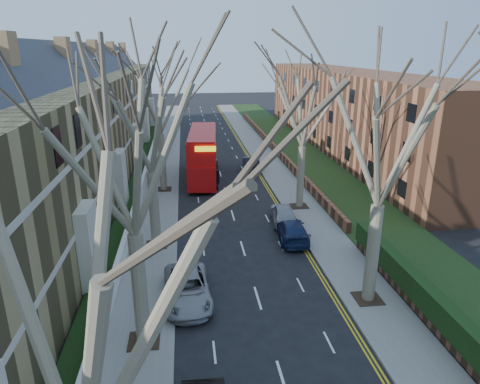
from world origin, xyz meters
name	(u,v)px	position (x,y,z in m)	size (l,w,h in m)	color
pavement_left	(165,161)	(-6.00, 39.00, 0.06)	(3.00, 102.00, 0.12)	slate
pavement_right	(266,158)	(6.00, 39.00, 0.06)	(3.00, 102.00, 0.12)	slate
terrace_left	(76,128)	(-13.65, 31.00, 5.53)	(9.70, 78.00, 13.60)	olive
flats_right	(348,111)	(17.46, 43.00, 4.98)	(13.97, 54.00, 10.00)	brown
front_wall_left	(145,176)	(-7.65, 31.00, 0.62)	(0.30, 78.00, 1.00)	white
grass_verge_right	(302,156)	(10.50, 39.00, 0.15)	(6.00, 102.00, 0.06)	#193212
tree_left_near	(55,285)	(-5.70, -4.00, 8.93)	(9.80, 9.80, 13.73)	#766C54
tree_left_mid	(126,134)	(-5.70, 6.00, 9.56)	(10.50, 10.50, 14.71)	#766C54
tree_left_far	(147,108)	(-5.70, 16.00, 9.24)	(10.15, 10.15, 14.22)	#766C54
tree_left_dist	(158,86)	(-5.70, 28.00, 9.56)	(10.50, 10.50, 14.71)	#766C54
tree_right_mid	(387,119)	(5.70, 8.00, 9.56)	(10.50, 10.50, 14.71)	#766C54
tree_right_far	(304,95)	(5.70, 22.00, 9.24)	(10.15, 10.15, 14.22)	#766C54
double_decker_bus	(203,156)	(-1.83, 31.53, 2.36)	(3.50, 11.62, 4.78)	red
car_left_far	(187,289)	(-3.70, 9.22, 0.71)	(2.36, 5.11, 1.42)	gray
car_right_near	(292,230)	(3.55, 16.02, 0.70)	(1.96, 4.82, 1.40)	#15244C
car_right_mid	(283,214)	(3.64, 18.98, 0.75)	(1.77, 4.39, 1.50)	#95999D
car_right_far	(251,163)	(3.43, 33.92, 0.77)	(1.63, 4.67, 1.54)	black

